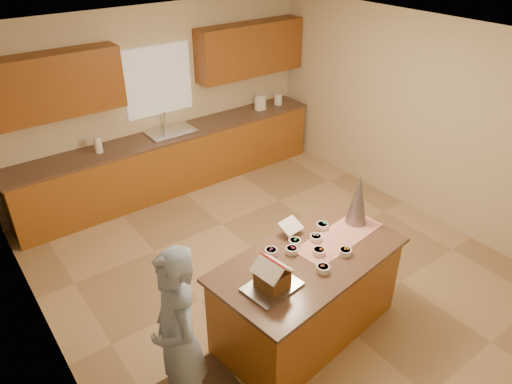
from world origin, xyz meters
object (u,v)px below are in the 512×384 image
Objects in this scene: island_base at (307,296)px; gingerbread_house at (272,276)px; boy at (178,339)px; tinsel_tree at (358,199)px.

gingerbread_house reaches higher than island_base.
boy is at bearing 175.61° from island_base.
island_base is 0.84m from gingerbread_house.
island_base is 1.08× the size of boy.
tinsel_tree reaches higher than island_base.
boy is (-2.24, -0.22, -0.36)m from tinsel_tree.
island_base is at bearing 12.42° from gingerbread_house.
gingerbread_house is (0.91, -0.05, 0.21)m from boy.
boy reaches higher than gingerbread_house.
gingerbread_house is (-1.34, -0.27, -0.15)m from tinsel_tree.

